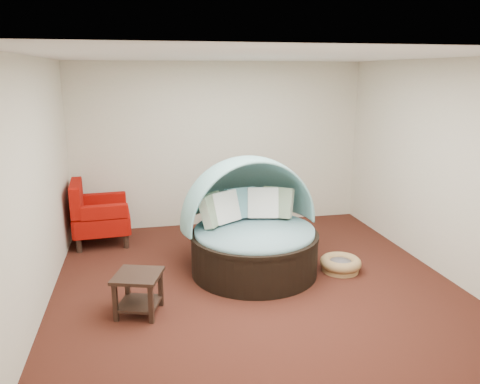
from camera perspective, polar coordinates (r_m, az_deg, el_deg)
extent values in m
plane|color=#441C13|center=(6.15, 1.73, -10.84)|extent=(5.00, 5.00, 0.00)
plane|color=beige|center=(8.10, -2.46, 5.72)|extent=(5.00, 0.00, 5.00)
plane|color=beige|center=(3.42, 12.09, -6.87)|extent=(5.00, 0.00, 5.00)
plane|color=beige|center=(5.65, -23.60, 0.69)|extent=(0.00, 5.00, 5.00)
plane|color=beige|center=(6.74, 22.96, 2.81)|extent=(0.00, 5.00, 5.00)
plane|color=white|center=(5.56, 1.96, 16.23)|extent=(5.00, 5.00, 0.00)
cylinder|color=black|center=(6.32, 1.75, -7.58)|extent=(1.95, 1.95, 0.51)
cylinder|color=black|center=(6.22, 1.77, -5.23)|extent=(1.97, 1.97, 0.05)
cylinder|color=#80AEBB|center=(6.21, 1.77, -4.91)|extent=(1.84, 1.84, 0.11)
cube|color=#386443|center=(6.22, -3.43, -2.20)|extent=(0.45, 0.49, 0.45)
cube|color=white|center=(6.33, -1.89, -1.87)|extent=(0.49, 0.44, 0.45)
cube|color=#619BA8|center=(6.53, 0.12, -1.35)|extent=(0.47, 0.32, 0.45)
cube|color=white|center=(6.55, 2.80, -1.33)|extent=(0.47, 0.33, 0.45)
cube|color=#386443|center=(6.58, 4.58, -1.27)|extent=(0.49, 0.44, 0.45)
cylinder|color=olive|center=(6.58, 12.11, -9.15)|extent=(0.65, 0.65, 0.06)
torus|color=olive|center=(6.54, 12.16, -8.40)|extent=(0.74, 0.74, 0.14)
cylinder|color=#625D62|center=(6.55, 12.15, -8.55)|extent=(0.44, 0.44, 0.08)
cylinder|color=black|center=(7.43, -19.03, -6.23)|extent=(0.09, 0.09, 0.21)
cylinder|color=black|center=(8.08, -18.81, -4.56)|extent=(0.09, 0.09, 0.21)
cylinder|color=black|center=(7.42, -13.71, -5.88)|extent=(0.09, 0.09, 0.21)
cylinder|color=black|center=(8.06, -13.94, -4.23)|extent=(0.09, 0.09, 0.21)
cube|color=#960800|center=(7.66, -16.51, -3.42)|extent=(0.91, 0.91, 0.30)
cube|color=#960800|center=(7.57, -19.32, -0.70)|extent=(0.22, 0.87, 0.50)
cube|color=#960800|center=(7.24, -16.20, -2.35)|extent=(0.69, 0.18, 0.21)
cube|color=#960800|center=(7.94, -16.22, -0.88)|extent=(0.69, 0.18, 0.21)
cube|color=black|center=(5.34, -12.38, -9.93)|extent=(0.62, 0.62, 0.04)
cube|color=black|center=(5.48, -12.18, -13.12)|extent=(0.54, 0.54, 0.03)
cube|color=black|center=(5.34, -14.95, -12.92)|extent=(0.06, 0.06, 0.43)
cube|color=black|center=(5.67, -13.56, -11.15)|extent=(0.06, 0.06, 0.43)
cube|color=black|center=(5.22, -10.79, -13.33)|extent=(0.06, 0.06, 0.43)
cube|color=black|center=(5.55, -9.65, -11.48)|extent=(0.06, 0.06, 0.43)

